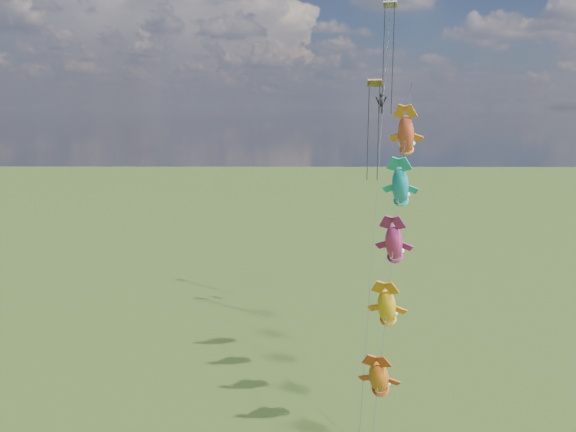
{
  "coord_description": "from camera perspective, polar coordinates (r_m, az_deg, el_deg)",
  "views": [
    {
      "loc": [
        11.83,
        -23.53,
        17.95
      ],
      "look_at": [
        11.54,
        10.1,
        11.46
      ],
      "focal_mm": 35.0,
      "sensor_mm": 36.0,
      "label": 1
    }
  ],
  "objects": [
    {
      "name": "fish_windsock_rig",
      "position": [
        29.85,
        10.7,
        -2.75
      ],
      "size": [
        4.75,
        15.33,
        19.57
      ],
      "rotation": [
        0.0,
        0.0,
        0.03
      ],
      "color": "brown",
      "rests_on": "ground"
    },
    {
      "name": "parafoil_rig",
      "position": [
        42.16,
        9.41,
        11.81
      ],
      "size": [
        4.42,
        17.21,
        25.77
      ],
      "rotation": [
        0.0,
        0.0,
        -0.13
      ],
      "color": "brown",
      "rests_on": "ground"
    }
  ]
}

